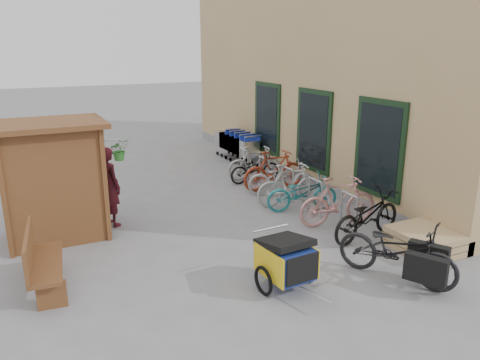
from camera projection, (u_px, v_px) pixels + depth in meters
name	position (u px, v px, depth m)	size (l,w,h in m)	color
ground	(252.00, 253.00, 8.94)	(80.00, 80.00, 0.00)	gray
building	(368.00, 56.00, 14.62)	(6.07, 13.00, 7.00)	tan
kiosk	(47.00, 165.00, 9.21)	(2.49, 1.65, 2.40)	brown
bike_rack	(287.00, 181.00, 11.84)	(0.05, 5.35, 0.86)	#A5A8AD
pallet_stack	(424.00, 241.00, 8.97)	(1.00, 1.20, 0.40)	tan
bench	(40.00, 260.00, 7.45)	(0.66, 1.67, 1.03)	brown
shopping_carts	(236.00, 143.00, 15.84)	(0.59, 2.36, 1.07)	silver
child_trailer	(286.00, 259.00, 7.55)	(0.95, 1.58, 0.92)	navy
cargo_bike	(399.00, 251.00, 7.78)	(1.54, 2.12, 1.06)	black
person_kiosk	(109.00, 187.00, 10.11)	(0.64, 0.42, 1.75)	maroon
bike_0	(367.00, 215.00, 9.48)	(0.66, 1.89, 1.00)	black
bike_1	(338.00, 201.00, 10.19)	(0.52, 1.83, 1.10)	tan
bike_2	(302.00, 193.00, 11.09)	(0.60, 1.72, 0.90)	#1F767C
bike_3	(290.00, 185.00, 11.46)	(0.50, 1.76, 1.06)	#B5B5B0
bike_4	(281.00, 178.00, 12.27)	(0.62, 1.77, 0.93)	#99999D
bike_5	(274.00, 170.00, 12.71)	(0.51, 1.82, 1.09)	#A0371D
bike_6	(255.00, 168.00, 13.43)	(0.55, 1.56, 0.82)	black
bike_7	(255.00, 163.00, 13.67)	(0.47, 1.67, 1.00)	#B5B5B0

